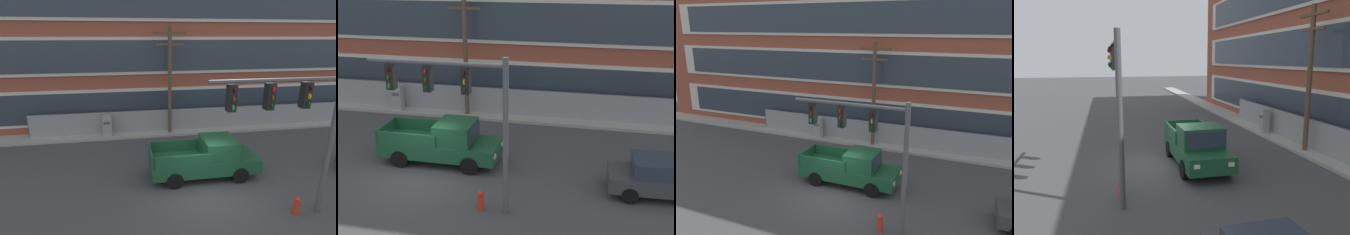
% 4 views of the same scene
% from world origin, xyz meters
% --- Properties ---
extents(ground_plane, '(160.00, 160.00, 0.00)m').
position_xyz_m(ground_plane, '(0.00, 0.00, 0.00)').
color(ground_plane, '#424244').
extents(sidewalk_building_side, '(80.00, 1.70, 0.16)m').
position_xyz_m(sidewalk_building_side, '(0.00, 7.97, 0.08)').
color(sidewalk_building_side, '#9E9B93').
rests_on(sidewalk_building_side, ground).
extents(chain_link_fence, '(30.94, 0.06, 1.76)m').
position_xyz_m(chain_link_fence, '(5.42, 8.11, 0.90)').
color(chain_link_fence, gray).
rests_on(chain_link_fence, ground).
extents(traffic_signal_mast, '(4.98, 0.43, 5.78)m').
position_xyz_m(traffic_signal_mast, '(2.54, -2.02, 4.21)').
color(traffic_signal_mast, '#4C4C51').
rests_on(traffic_signal_mast, ground).
extents(pickup_truck_dark_green, '(5.47, 2.10, 2.01)m').
position_xyz_m(pickup_truck_dark_green, '(0.45, 1.52, 0.95)').
color(pickup_truck_dark_green, '#194C2D').
rests_on(pickup_truck_dark_green, ground).
extents(sedan_dark_grey, '(4.32, 1.97, 1.56)m').
position_xyz_m(sedan_dark_grey, '(9.84, 0.50, 0.80)').
color(sedan_dark_grey, '#383A3D').
rests_on(sedan_dark_grey, ground).
extents(utility_pole_near_corner, '(2.19, 0.26, 7.52)m').
position_xyz_m(utility_pole_near_corner, '(-0.33, 7.67, 4.16)').
color(utility_pole_near_corner, brown).
rests_on(utility_pole_near_corner, ground).
extents(electrical_cabinet, '(0.64, 0.47, 1.70)m').
position_xyz_m(electrical_cabinet, '(-4.74, 7.55, 0.85)').
color(electrical_cabinet, '#939993').
rests_on(electrical_cabinet, ground).
extents(fire_hydrant, '(0.24, 0.24, 0.78)m').
position_xyz_m(fire_hydrant, '(3.17, -1.99, 0.38)').
color(fire_hydrant, red).
rests_on(fire_hydrant, ground).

